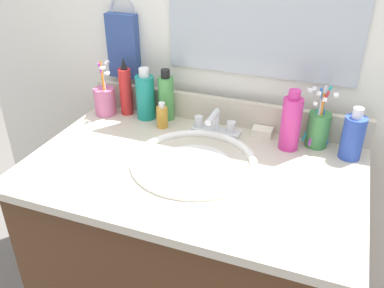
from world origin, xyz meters
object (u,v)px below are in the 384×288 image
bottle_soap_pink (291,122)px  bottle_shampoo_blue (353,137)px  bottle_oil_amber (162,116)px  hand_towel (123,46)px  bottle_toner_green (166,97)px  cup_pink (105,100)px  bottle_spray_red (126,90)px  bottle_mouthwash_teal (145,96)px  soap_bar (262,132)px  cup_green (318,127)px  faucet (214,125)px

bottle_soap_pink → bottle_shampoo_blue: 0.18m
bottle_oil_amber → hand_towel: bearing=148.4°
bottle_toner_green → cup_pink: cup_pink is taller
bottle_spray_red → cup_pink: bottle_spray_red is taller
bottle_mouthwash_teal → soap_bar: size_ratio=2.80×
bottle_shampoo_blue → cup_pink: cup_pink is taller
soap_bar → bottle_toner_green: bearing=179.4°
hand_towel → cup_green: hand_towel is taller
hand_towel → bottle_toner_green: bearing=-16.9°
bottle_spray_red → bottle_toner_green: bearing=4.7°
hand_towel → bottle_shampoo_blue: size_ratio=1.39×
bottle_toner_green → soap_bar: 0.34m
bottle_toner_green → cup_green: bearing=-1.4°
bottle_soap_pink → cup_pink: (-0.64, 0.01, -0.03)m
faucet → cup_green: (0.32, 0.03, 0.03)m
bottle_mouthwash_teal → soap_bar: bottle_mouthwash_teal is taller
bottle_shampoo_blue → bottle_mouthwash_teal: (-0.67, 0.03, 0.01)m
hand_towel → bottle_mouthwash_teal: size_ratio=1.23×
bottle_mouthwash_teal → bottle_oil_amber: bearing=-29.0°
bottle_soap_pink → bottle_toner_green: bottle_soap_pink is taller
bottle_mouthwash_teal → cup_green: bearing=0.6°
hand_towel → faucet: hand_towel is taller
bottle_shampoo_blue → faucet: bearing=179.6°
bottle_soap_pink → bottle_mouthwash_teal: 0.50m
faucet → bottle_shampoo_blue: 0.42m
hand_towel → soap_bar: size_ratio=3.44×
bottle_soap_pink → faucet: bearing=177.6°
bottle_toner_green → bottle_spray_red: size_ratio=0.87×
bottle_toner_green → bottle_oil_amber: bearing=-79.0°
bottle_spray_red → bottle_mouthwash_teal: size_ratio=1.13×
cup_green → bottle_mouthwash_teal: bearing=-179.4°
faucet → cup_green: 0.32m
bottle_spray_red → faucet: bearing=-5.9°
cup_pink → soap_bar: bearing=4.0°
bottle_oil_amber → cup_pink: 0.23m
bottle_spray_red → soap_bar: 0.49m
soap_bar → bottle_spray_red: bearing=-179.0°
bottle_mouthwash_teal → cup_green: (0.57, 0.01, -0.02)m
hand_towel → cup_green: (0.68, -0.07, -0.16)m
hand_towel → bottle_toner_green: (0.18, -0.05, -0.14)m
faucet → cup_green: cup_green is taller
hand_towel → bottle_shampoo_blue: 0.80m
bottle_oil_amber → soap_bar: bottle_oil_amber is taller
bottle_toner_green → bottle_mouthwash_teal: bottle_mouthwash_teal is taller
faucet → bottle_spray_red: 0.34m
cup_pink → cup_green: size_ratio=0.99×
bottle_shampoo_blue → cup_green: 0.11m
bottle_mouthwash_teal → cup_green: size_ratio=0.92×
hand_towel → bottle_spray_red: 0.15m
bottle_soap_pink → bottle_toner_green: (-0.43, 0.06, -0.01)m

